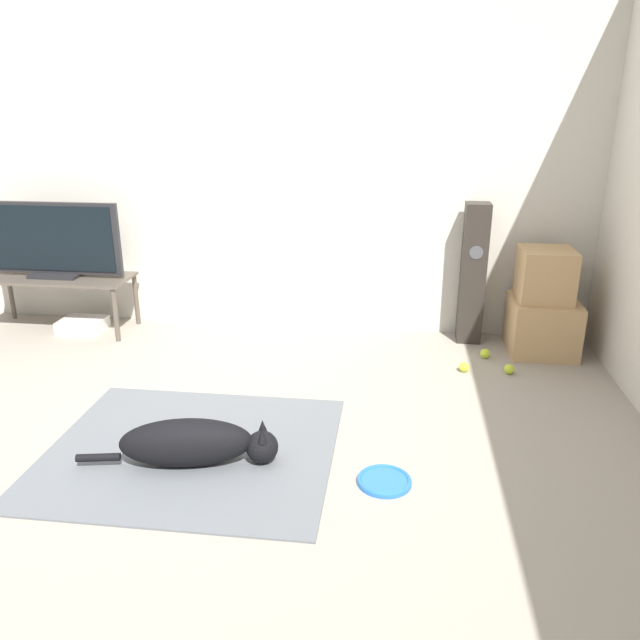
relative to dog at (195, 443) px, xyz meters
name	(u,v)px	position (x,y,z in m)	size (l,w,h in m)	color
ground_plane	(153,465)	(-0.22, -0.02, -0.13)	(12.00, 12.00, 0.00)	#9E9384
wall_back	(244,160)	(-0.22, 2.08, 1.15)	(8.00, 0.06, 2.55)	beige
area_rug	(191,449)	(-0.07, 0.14, -0.12)	(1.45, 1.26, 0.01)	slate
dog	(195,443)	(0.00, 0.00, 0.00)	(0.96, 0.32, 0.24)	black
frisbee	(384,481)	(0.92, -0.03, -0.11)	(0.26, 0.26, 0.03)	blue
cardboard_box_lower	(542,326)	(1.97, 1.74, 0.06)	(0.45, 0.47, 0.38)	tan
cardboard_box_upper	(545,275)	(1.95, 1.75, 0.43)	(0.35, 0.37, 0.36)	tan
floor_speaker	(473,274)	(1.48, 1.90, 0.38)	(0.17, 0.18, 1.02)	#2D2823
tv_stand	(58,282)	(-1.63, 1.75, 0.25)	(1.12, 0.44, 0.43)	brown
tv	(52,241)	(-1.63, 1.75, 0.58)	(1.07, 0.20, 0.56)	#232326
tennis_ball_by_boxes	(509,369)	(1.70, 1.31, -0.09)	(0.07, 0.07, 0.07)	#C6E033
tennis_ball_near_speaker	(485,354)	(1.57, 1.57, -0.09)	(0.07, 0.07, 0.07)	#C6E033
tennis_ball_loose_on_carpet	(464,367)	(1.41, 1.31, -0.09)	(0.07, 0.07, 0.07)	#C6E033
game_console	(83,325)	(-1.47, 1.73, -0.08)	(0.33, 0.27, 0.09)	white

